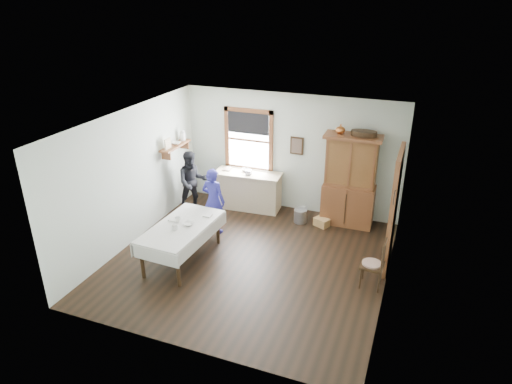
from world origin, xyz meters
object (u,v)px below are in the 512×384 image
work_counter (248,190)px  woman_blue (214,203)px  pail (300,216)px  wicker_basket (322,222)px  figure_dark (192,184)px  spindle_chair (372,263)px  dining_table (182,243)px  china_hutch (350,181)px

work_counter → woman_blue: 1.37m
work_counter → woman_blue: size_ratio=1.16×
pail → wicker_basket: (0.49, -0.01, -0.06)m
work_counter → figure_dark: 1.30m
spindle_chair → woman_blue: (-3.38, 0.80, 0.21)m
work_counter → spindle_chair: spindle_chair is taller
dining_table → wicker_basket: 3.13m
work_counter → spindle_chair: 3.80m
china_hutch → wicker_basket: 1.08m
wicker_basket → woman_blue: (-2.07, -1.04, 0.57)m
work_counter → china_hutch: 2.38m
wicker_basket → work_counter: bearing=171.2°
pail → wicker_basket: 0.49m
work_counter → woman_blue: woman_blue is taller
spindle_chair → pail: spindle_chair is taller
dining_table → figure_dark: figure_dark is taller
dining_table → figure_dark: 2.14m
dining_table → woman_blue: 1.25m
woman_blue → figure_dark: 1.16m
pail → dining_table: bearing=-126.2°
work_counter → pail: (1.35, -0.27, -0.29)m
china_hutch → pail: 1.32m
woman_blue → figure_dark: size_ratio=0.99×
spindle_chair → wicker_basket: spindle_chair is taller
work_counter → china_hutch: china_hutch is taller
spindle_chair → wicker_basket: size_ratio=2.93×
figure_dark → wicker_basket: bearing=-31.5°
china_hutch → pail: size_ratio=6.62×
china_hutch → pail: (-0.96, -0.32, -0.85)m
dining_table → spindle_chair: bearing=6.8°
dining_table → pail: 2.82m
spindle_chair → figure_dark: 4.54m
work_counter → dining_table: work_counter is taller
work_counter → china_hutch: (2.31, 0.05, 0.57)m
china_hutch → spindle_chair: 2.39m
spindle_chair → china_hutch: bearing=113.3°
work_counter → dining_table: bearing=-100.6°
dining_table → pail: bearing=53.8°
spindle_chair → figure_dark: bearing=162.6°
dining_table → spindle_chair: size_ratio=1.99×
work_counter → dining_table: (-0.31, -2.54, -0.08)m
china_hutch → wicker_basket: bearing=-146.4°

